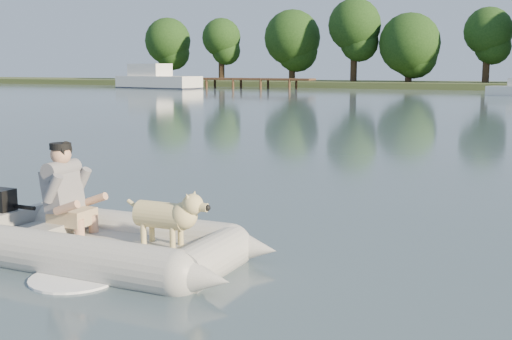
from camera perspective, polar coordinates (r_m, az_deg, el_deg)
The scene contains 8 objects.
water at distance 7.33m, azimuth -8.58°, elevation -7.99°, with size 160.00×160.00×0.00m, color slate.
shore_bank at distance 67.96m, azimuth 21.74°, elevation 6.92°, with size 160.00×12.00×0.70m, color #47512D.
dock at distance 65.11m, azimuth -2.49°, elevation 7.73°, with size 18.00×2.00×1.04m, color #4C331E, non-canonical shape.
dinghy at distance 7.33m, azimuth -12.83°, elevation -3.37°, with size 4.35×2.65×1.37m, color #A2A29D, non-canonical shape.
man at distance 7.77m, azimuth -16.72°, elevation -1.45°, with size 0.72×0.62×1.07m, color slate, non-canonical shape.
dog at distance 7.03m, azimuth -8.39°, elevation -4.40°, with size 0.92×0.33×0.62m, color tan, non-canonical shape.
outboard_motor at distance 8.48m, azimuth -21.67°, elevation -4.04°, with size 0.41×0.29×0.78m, color black, non-canonical shape.
cabin_cruiser at distance 65.50m, azimuth -8.69°, elevation 8.26°, with size 9.39×3.35×2.91m, color white, non-canonical shape.
Camera 1 is at (3.89, -5.83, 2.15)m, focal length 45.00 mm.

